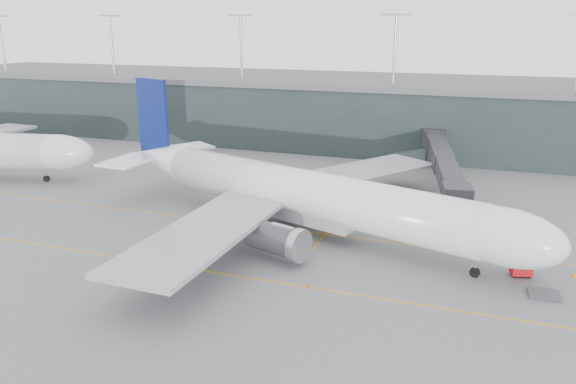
% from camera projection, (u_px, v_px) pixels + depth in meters
% --- Properties ---
extents(ground, '(320.00, 320.00, 0.00)m').
position_uv_depth(ground, '(299.00, 221.00, 81.63)').
color(ground, '#5C5C61').
rests_on(ground, ground).
extents(taxiline_a, '(160.00, 0.25, 0.02)m').
position_uv_depth(taxiline_a, '(290.00, 230.00, 78.02)').
color(taxiline_a, orange).
rests_on(taxiline_a, ground).
extents(taxiline_b, '(160.00, 0.25, 0.02)m').
position_uv_depth(taxiline_b, '(244.00, 277.00, 63.58)').
color(taxiline_b, orange).
rests_on(taxiline_b, ground).
extents(taxiline_lead_main, '(0.25, 60.00, 0.02)m').
position_uv_depth(taxiline_lead_main, '(362.00, 187.00, 98.09)').
color(taxiline_lead_main, orange).
rests_on(taxiline_lead_main, ground).
extents(taxiline_lead_adj, '(0.25, 60.00, 0.02)m').
position_uv_depth(taxiline_lead_adj, '(5.00, 153.00, 123.53)').
color(taxiline_lead_adj, orange).
rests_on(taxiline_lead_adj, ground).
extents(terminal, '(240.00, 36.00, 29.00)m').
position_uv_depth(terminal, '(377.00, 111.00, 131.77)').
color(terminal, '#1E2929').
rests_on(terminal, ground).
extents(main_aircraft, '(66.52, 61.25, 19.10)m').
position_uv_depth(main_aircraft, '(306.00, 195.00, 75.63)').
color(main_aircraft, white).
rests_on(main_aircraft, ground).
extents(jet_bridge, '(11.80, 48.65, 7.44)m').
position_uv_depth(jet_bridge, '(446.00, 155.00, 97.34)').
color(jet_bridge, '#27262B').
rests_on(jet_bridge, ground).
extents(gse_cart, '(2.57, 1.98, 1.55)m').
position_uv_depth(gse_cart, '(521.00, 269.00, 63.63)').
color(gse_cart, '#B30C11').
rests_on(gse_cart, ground).
extents(baggage_dolly, '(3.31, 2.71, 0.32)m').
position_uv_depth(baggage_dolly, '(544.00, 294.00, 59.14)').
color(baggage_dolly, '#3C3D42').
rests_on(baggage_dolly, ground).
extents(uld_a, '(1.97, 1.69, 1.59)m').
position_uv_depth(uld_a, '(284.00, 192.00, 92.44)').
color(uld_a, '#38393E').
rests_on(uld_a, ground).
extents(uld_b, '(2.33, 1.98, 1.91)m').
position_uv_depth(uld_b, '(312.00, 189.00, 93.36)').
color(uld_b, '#38393E').
rests_on(uld_b, ground).
extents(uld_c, '(1.81, 1.46, 1.61)m').
position_uv_depth(uld_c, '(325.00, 197.00, 89.90)').
color(uld_c, '#38393E').
rests_on(uld_c, ground).
extents(cone_nose, '(0.50, 0.50, 0.80)m').
position_uv_depth(cone_nose, '(574.00, 274.00, 63.41)').
color(cone_nose, '#CB680B').
rests_on(cone_nose, ground).
extents(cone_wing_stbd, '(0.44, 0.44, 0.69)m').
position_uv_depth(cone_wing_stbd, '(309.00, 284.00, 61.10)').
color(cone_wing_stbd, red).
rests_on(cone_wing_stbd, ground).
extents(cone_wing_port, '(0.48, 0.48, 0.76)m').
position_uv_depth(cone_wing_port, '(386.00, 201.00, 89.47)').
color(cone_wing_port, orange).
rests_on(cone_wing_port, ground).
extents(cone_tail, '(0.43, 0.43, 0.68)m').
position_uv_depth(cone_tail, '(195.00, 237.00, 74.60)').
color(cone_tail, '#E54D0C').
rests_on(cone_tail, ground).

